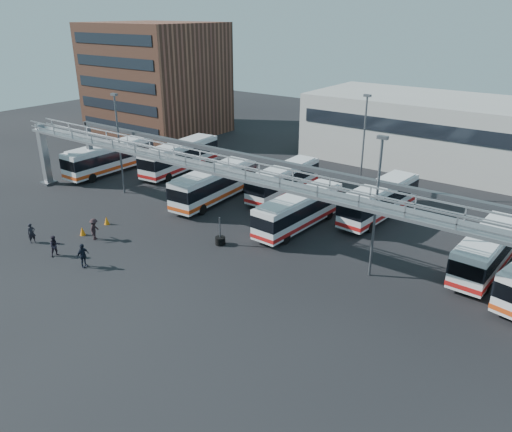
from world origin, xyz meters
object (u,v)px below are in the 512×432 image
Objects in this scene: pedestrian_c at (94,229)px; cone_left at (107,220)px; bus_0 at (110,157)px; bus_1 at (180,156)px; light_pole_back at (364,140)px; bus_8 at (489,248)px; pedestrian_b at (55,246)px; light_pole_left at (119,139)px; bus_6 at (380,199)px; cone_right at (82,231)px; pedestrian_a at (32,233)px; pedestrian_d at (83,256)px; bus_5 at (299,209)px; bus_4 at (284,179)px; light_pole_mid at (376,201)px; tire_stack at (220,240)px; bus_3 at (215,183)px.

pedestrian_c is 2.49× the size of cone_left.
bus_1 is (6.32, 5.07, 0.01)m from bus_0.
light_pole_back reaches higher than bus_8.
pedestrian_b is (7.57, -21.40, -1.07)m from bus_1.
light_pole_left is 12.37m from pedestrian_c.
pedestrian_b is 6.56m from cone_left.
bus_6 is 26.26m from cone_right.
bus_1 is at bearing 24.54° from pedestrian_a.
bus_8 is at bearing 21.11° from cone_left.
pedestrian_d is (10.84, -21.22, -0.98)m from bus_1.
bus_1 reaches higher than pedestrian_b.
bus_5 is at bearing 33.93° from cone_left.
light_pole_left is 1.00× the size of light_pole_back.
pedestrian_a is at bearing -74.43° from light_pole_left.
bus_6 is 25.85m from pedestrian_d.
light_pole_left is 0.99× the size of bus_4.
bus_5 is at bearing 154.29° from light_pole_mid.
bus_0 reaches higher than pedestrian_c.
bus_8 reaches higher than cone_right.
light_pole_mid is at bearing -134.85° from bus_8.
light_pole_back is 13.40× the size of cone_right.
light_pole_mid and light_pole_back have the same top height.
light_pole_back is at bearing 77.35° from tire_stack.
bus_4 is at bearing -15.84° from pedestrian_d.
pedestrian_d is at bearing -44.17° from bus_0.
light_pole_mid reaches higher than bus_0.
bus_6 is at bearing 58.49° from tire_stack.
bus_6 is at bearing 21.55° from light_pole_left.
bus_3 is 13.01m from pedestrian_c.
pedestrian_c is (7.50, -17.69, -1.00)m from bus_1.
cone_right is (12.26, -12.76, -1.53)m from bus_0.
light_pole_mid is at bearing 19.76° from cone_right.
bus_4 is 4.33× the size of tire_stack.
tire_stack is (16.49, -12.26, -1.52)m from bus_1.
light_pole_left is 17.29m from tire_stack.
light_pole_left reaches higher than pedestrian_c.
bus_1 is 20.60m from tire_stack.
pedestrian_a is 0.71× the size of tire_stack.
tire_stack is (10.79, 2.88, 0.03)m from cone_left.
tire_stack reaches higher than pedestrian_c.
bus_6 is 6.49× the size of pedestrian_a.
bus_5 is at bearing -22.03° from pedestrian_b.
bus_1 is at bearing -178.77° from bus_4.
bus_4 is at bearing 171.14° from bus_8.
light_pole_left is 0.96× the size of bus_8.
light_pole_mid is at bearing -44.99° from pedestrian_b.
cone_left is at bearing -40.86° from bus_0.
bus_5 is at bearing -121.25° from bus_6.
pedestrian_d reaches higher than pedestrian_a.
pedestrian_b is (3.70, -0.27, 0.01)m from pedestrian_a.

